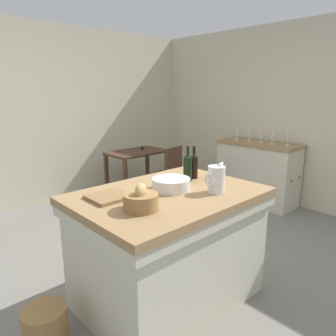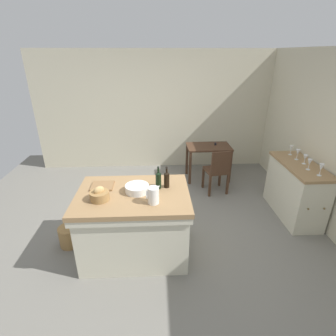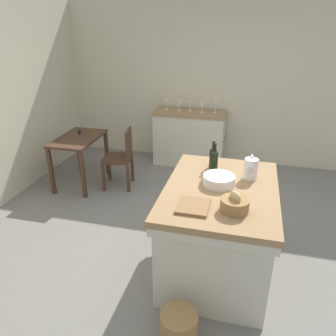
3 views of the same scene
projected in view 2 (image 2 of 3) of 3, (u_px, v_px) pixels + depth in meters
ground_plane at (158, 231)px, 3.98m from camera, size 6.76×6.76×0.00m
wall_back at (155, 112)px, 5.82m from camera, size 5.32×0.12×2.60m
island_table at (134, 221)px, 3.39m from camera, size 1.41×1.01×0.91m
side_cabinet at (295, 190)px, 4.23m from camera, size 0.52×1.21×0.92m
writing_desk at (208, 151)px, 5.42m from camera, size 0.91×0.57×0.79m
wooden_chair at (217, 170)px, 4.90m from camera, size 0.47×0.47×0.89m
pitcher at (153, 195)px, 2.96m from camera, size 0.17×0.13×0.24m
wash_bowl at (137, 188)px, 3.23m from camera, size 0.30×0.30×0.09m
bread_basket at (99, 195)px, 3.05m from camera, size 0.23×0.23×0.18m
cutting_board at (102, 186)px, 3.36m from camera, size 0.28×0.26×0.02m
wine_bottle_dark at (167, 179)px, 3.32m from camera, size 0.07×0.07×0.28m
wine_bottle_amber at (158, 180)px, 3.28m from camera, size 0.07×0.07×0.30m
wine_glass_far_left at (321, 168)px, 3.62m from camera, size 0.07×0.07×0.18m
wine_glass_left at (309, 162)px, 3.81m from camera, size 0.07×0.07×0.17m
wine_glass_middle at (305, 158)px, 4.01m from camera, size 0.07×0.07×0.15m
wine_glass_right at (298, 153)px, 4.17m from camera, size 0.07×0.07×0.17m
wine_glass_far_right at (291, 149)px, 4.37m from camera, size 0.07×0.07×0.16m
wicker_hamper at (70, 236)px, 3.65m from camera, size 0.29×0.29×0.29m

